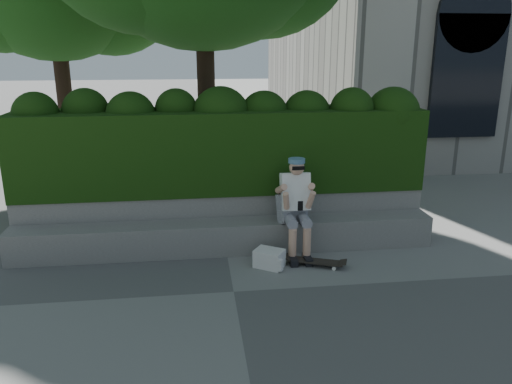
{
  "coord_description": "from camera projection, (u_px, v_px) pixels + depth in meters",
  "views": [
    {
      "loc": [
        -0.42,
        -5.42,
        2.85
      ],
      "look_at": [
        0.4,
        1.0,
        0.95
      ],
      "focal_mm": 35.0,
      "sensor_mm": 36.0,
      "label": 1
    }
  ],
  "objects": [
    {
      "name": "ground",
      "position": [
        234.0,
        292.0,
        6.02
      ],
      "size": [
        80.0,
        80.0,
        0.0
      ],
      "primitive_type": "plane",
      "color": "slate",
      "rests_on": "ground"
    },
    {
      "name": "bench_ledge",
      "position": [
        226.0,
        237.0,
        7.14
      ],
      "size": [
        6.0,
        0.45,
        0.45
      ],
      "primitive_type": "cube",
      "color": "gray",
      "rests_on": "ground"
    },
    {
      "name": "planter_wall",
      "position": [
        224.0,
        216.0,
        7.55
      ],
      "size": [
        6.0,
        0.5,
        0.75
      ],
      "primitive_type": "cube",
      "color": "gray",
      "rests_on": "ground"
    },
    {
      "name": "hedge",
      "position": [
        222.0,
        150.0,
        7.49
      ],
      "size": [
        6.0,
        1.0,
        1.2
      ],
      "primitive_type": "cube",
      "color": "black",
      "rests_on": "planter_wall"
    },
    {
      "name": "person",
      "position": [
        296.0,
        203.0,
        6.94
      ],
      "size": [
        0.4,
        0.76,
        1.38
      ],
      "color": "gray",
      "rests_on": "ground"
    },
    {
      "name": "skateboard",
      "position": [
        315.0,
        262.0,
        6.71
      ],
      "size": [
        0.75,
        0.44,
        0.08
      ],
      "rotation": [
        0.0,
        0.0,
        -0.37
      ],
      "color": "black",
      "rests_on": "ground"
    },
    {
      "name": "backpack_plaid",
      "position": [
        288.0,
        208.0,
        7.03
      ],
      "size": [
        0.31,
        0.23,
        0.41
      ],
      "primitive_type": "cube",
      "rotation": [
        0.0,
        0.0,
        0.31
      ],
      "color": "#B4B4B9",
      "rests_on": "bench_ledge"
    },
    {
      "name": "backpack_ground",
      "position": [
        269.0,
        258.0,
        6.67
      ],
      "size": [
        0.46,
        0.42,
        0.24
      ],
      "primitive_type": "cube",
      "rotation": [
        0.0,
        0.0,
        -0.58
      ],
      "color": "silver",
      "rests_on": "ground"
    }
  ]
}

